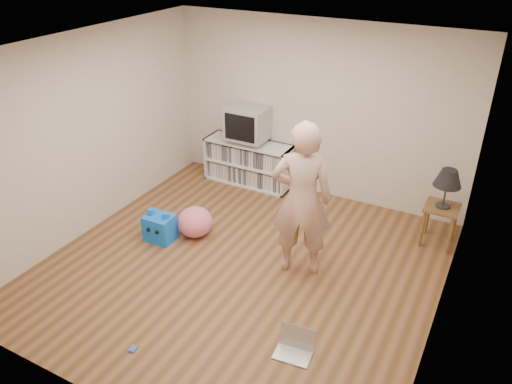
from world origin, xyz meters
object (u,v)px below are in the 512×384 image
object	(u,v)px
laptop	(295,346)
media_unit	(249,162)
side_table	(441,216)
dvd_deck	(248,140)
plush_blue	(160,227)
table_lamp	(448,179)
crt_tv	(248,123)
person	(302,200)
plush_pink	(195,222)

from	to	relation	value
laptop	media_unit	bearing A→B (deg)	119.77
side_table	laptop	size ratio (longest dim) A/B	1.44
laptop	side_table	bearing A→B (deg)	65.65
dvd_deck	plush_blue	xyz separation A→B (m)	(-0.23, -2.00, -0.55)
table_lamp	laptop	distance (m)	2.86
side_table	plush_blue	xyz separation A→B (m)	(-3.23, -1.63, -0.23)
media_unit	laptop	xyz separation A→B (m)	(2.15, -2.97, -0.28)
crt_tv	person	xyz separation A→B (m)	(1.64, -1.71, -0.07)
person	plush_blue	xyz separation A→B (m)	(-1.87, -0.28, -0.76)
table_lamp	plush_blue	xyz separation A→B (m)	(-3.23, -1.63, -0.76)
media_unit	dvd_deck	bearing A→B (deg)	-90.00
laptop	plush_pink	world-z (taller)	plush_pink
media_unit	side_table	bearing A→B (deg)	-7.32
crt_tv	side_table	bearing A→B (deg)	-6.97
crt_tv	dvd_deck	bearing A→B (deg)	90.00
laptop	person	bearing A→B (deg)	106.25
laptop	plush_blue	size ratio (longest dim) A/B	0.88
dvd_deck	plush_pink	xyz separation A→B (m)	(0.12, -1.69, -0.53)
media_unit	plush_pink	distance (m)	1.71
table_lamp	person	xyz separation A→B (m)	(-1.36, -1.35, 0.01)
table_lamp	crt_tv	bearing A→B (deg)	173.03
plush_pink	media_unit	bearing A→B (deg)	93.95
crt_tv	plush_pink	distance (m)	1.88
table_lamp	plush_pink	xyz separation A→B (m)	(-2.88, -1.32, -0.74)
media_unit	person	size ratio (longest dim) A/B	0.74
side_table	table_lamp	size ratio (longest dim) A/B	1.07
dvd_deck	table_lamp	xyz separation A→B (m)	(3.00, -0.37, 0.21)
media_unit	plush_blue	size ratio (longest dim) A/B	3.24
side_table	plush_pink	size ratio (longest dim) A/B	1.17
plush_blue	plush_pink	bearing A→B (deg)	40.49
media_unit	plush_blue	world-z (taller)	media_unit
crt_tv	side_table	size ratio (longest dim) A/B	1.09
dvd_deck	crt_tv	world-z (taller)	crt_tv
side_table	plush_blue	bearing A→B (deg)	-153.24
crt_tv	laptop	size ratio (longest dim) A/B	1.57
crt_tv	laptop	bearing A→B (deg)	-53.99
table_lamp	side_table	bearing A→B (deg)	0.00
person	plush_pink	size ratio (longest dim) A/B	4.02
dvd_deck	laptop	distance (m)	3.71
person	media_unit	bearing A→B (deg)	-66.41
table_lamp	person	world-z (taller)	person
dvd_deck	plush_blue	size ratio (longest dim) A/B	1.04
person	laptop	xyz separation A→B (m)	(0.51, -1.24, -0.88)
media_unit	plush_pink	size ratio (longest dim) A/B	2.97
media_unit	crt_tv	size ratio (longest dim) A/B	2.33
side_table	person	size ratio (longest dim) A/B	0.29
media_unit	side_table	distance (m)	3.03
dvd_deck	person	world-z (taller)	person
person	table_lamp	bearing A→B (deg)	-155.08
side_table	plush_pink	world-z (taller)	side_table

